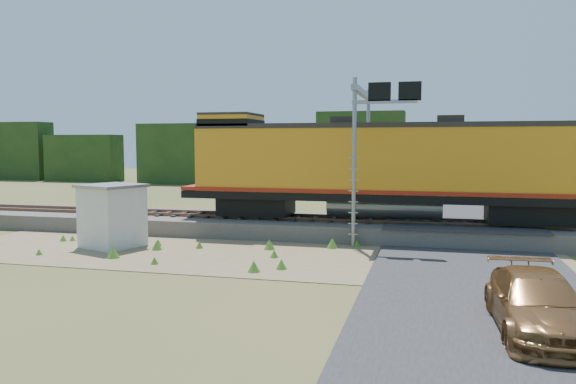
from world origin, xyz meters
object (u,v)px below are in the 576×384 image
(signal_gantry, at_px, (369,123))
(locomotive, at_px, (379,166))
(shed, at_px, (112,215))
(car, at_px, (538,304))

(signal_gantry, bearing_deg, locomotive, 57.21)
(shed, distance_m, signal_gantry, 12.36)
(signal_gantry, height_order, car, signal_gantry)
(locomotive, distance_m, shed, 12.51)
(locomotive, xyz_separation_m, shed, (-11.10, -5.37, -2.08))
(shed, relative_size, signal_gantry, 0.41)
(shed, height_order, signal_gantry, signal_gantry)
(locomotive, xyz_separation_m, signal_gantry, (-0.44, -0.68, 2.04))
(shed, distance_m, car, 17.75)
(locomotive, distance_m, signal_gantry, 2.19)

